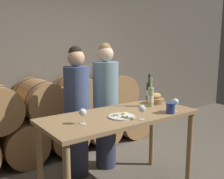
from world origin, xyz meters
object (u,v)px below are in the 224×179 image
Objects in this scene: person_right at (106,105)px; wine_bottle_red at (149,91)px; bread_basket at (155,99)px; tasting_table at (120,125)px; wine_bottle_white at (151,97)px; person_left at (77,111)px; blue_crock at (171,108)px; wine_glass_left at (142,109)px; wine_glass_far_left at (83,113)px; wine_glass_center at (175,102)px; cheese_plate at (122,116)px.

wine_bottle_red is (0.49, -0.32, 0.19)m from person_right.
wine_bottle_red is at bearing 70.58° from bread_basket.
wine_bottle_red reaches higher than tasting_table.
person_right reaches higher than wine_bottle_white.
person_left is (-0.17, 0.66, 0.05)m from tasting_table.
person_left is 1.16m from blue_crock.
blue_crock is at bearing -32.01° from tasting_table.
bread_basket is 1.46× the size of wine_glass_left.
wine_glass_far_left is 1.09m from wine_glass_center.
person_left reaches higher than blue_crock.
wine_glass_center is at bearing -71.73° from person_right.
person_left is 0.78m from cheese_plate.
blue_crock is at bearing -0.53° from wine_glass_left.
person_right is 11.37× the size of wine_glass_left.
wine_glass_far_left reaches higher than tasting_table.
tasting_table is 11.51× the size of wine_glass_far_left.
wine_bottle_red is at bearing 42.12° from wine_glass_left.
tasting_table is 1.01× the size of person_right.
person_right is 0.67m from bread_basket.
tasting_table is 1.03× the size of person_left.
wine_bottle_red is (0.75, 0.34, 0.25)m from tasting_table.
wine_bottle_red is 0.64m from wine_glass_center.
blue_crock is at bearing -19.76° from cheese_plate.
cheese_plate reaches higher than tasting_table.
wine_bottle_white is (0.52, 0.07, 0.24)m from tasting_table.
wine_glass_far_left and wine_glass_left have the same top height.
blue_crock reaches higher than cheese_plate.
blue_crock is at bearing -97.68° from wine_bottle_white.
wine_bottle_white reaches higher than cheese_plate.
blue_crock is (-0.05, -0.36, -0.06)m from wine_bottle_white.
cheese_plate is 1.84× the size of wine_glass_far_left.
wine_bottle_white is 0.20m from bread_basket.
wine_glass_far_left reaches higher than bread_basket.
person_right is 0.99m from wine_glass_left.
wine_glass_left is at bearing -79.91° from tasting_table.
person_left is at bearing 103.06° from wine_glass_left.
wine_bottle_white is at bearing 16.41° from cheese_plate.
wine_glass_far_left reaches higher than cheese_plate.
wine_bottle_white is 0.34m from wine_glass_center.
person_right reaches higher than cheese_plate.
cheese_plate is (-0.74, -0.25, -0.04)m from bread_basket.
wine_glass_far_left is 1.00× the size of wine_glass_center.
person_right is 0.61m from wine_bottle_red.
person_left is 1.00m from wine_glass_left.
wine_glass_center reaches higher than bread_basket.
wine_glass_far_left is (-1.18, -0.21, 0.06)m from bread_basket.
wine_bottle_red is at bearing 18.07° from wine_glass_far_left.
person_right is at bearing 67.06° from cheese_plate.
wine_bottle_red is (0.92, -0.32, 0.20)m from person_left.
wine_glass_center is (0.63, -0.17, 0.10)m from cheese_plate.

